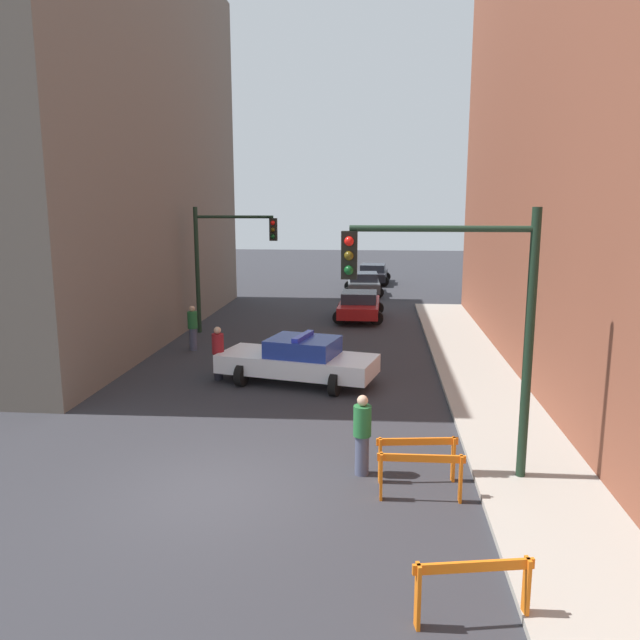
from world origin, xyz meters
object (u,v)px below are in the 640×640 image
at_px(pedestrian_sidewalk, 362,434).
at_px(barrier_mid, 473,582).
at_px(parked_car_far, 373,274).
at_px(traffic_light_near, 467,303).
at_px(police_car, 299,360).
at_px(traffic_light_far, 223,252).
at_px(pedestrian_corner, 193,327).
at_px(parked_car_mid, 363,283).
at_px(barrier_back, 421,469).
at_px(pedestrian_crossing, 218,352).
at_px(barrier_corner, 417,452).
at_px(parked_car_near, 359,305).

bearing_deg(pedestrian_sidewalk, barrier_mid, -129.13).
distance_m(parked_car_far, barrier_mid, 34.29).
height_order(traffic_light_near, police_car, traffic_light_near).
relative_size(police_car, barrier_mid, 3.17).
xyz_separation_m(traffic_light_far, pedestrian_corner, (-0.42, -3.12, -2.54)).
bearing_deg(parked_car_far, pedestrian_corner, -105.01).
height_order(police_car, parked_car_far, police_car).
relative_size(parked_car_mid, barrier_back, 2.74).
height_order(traffic_light_near, parked_car_mid, traffic_light_near).
height_order(pedestrian_crossing, pedestrian_sidewalk, same).
xyz_separation_m(pedestrian_crossing, barrier_mid, (6.15, -10.85, -0.24)).
relative_size(pedestrian_corner, barrier_mid, 1.05).
bearing_deg(parked_car_mid, pedestrian_sidewalk, -91.45).
distance_m(pedestrian_sidewalk, barrier_back, 1.53).
bearing_deg(pedestrian_corner, parked_car_far, 179.22).
distance_m(traffic_light_near, barrier_corner, 3.05).
height_order(traffic_light_near, parked_car_far, traffic_light_near).
bearing_deg(pedestrian_crossing, traffic_light_far, -139.61).
distance_m(pedestrian_corner, barrier_corner, 12.86).
distance_m(police_car, parked_car_mid, 18.59).
bearing_deg(barrier_mid, barrier_corner, 96.41).
xyz_separation_m(police_car, pedestrian_crossing, (-2.52, 0.17, 0.14)).
height_order(parked_car_mid, pedestrian_sidewalk, pedestrian_sidewalk).
bearing_deg(traffic_light_far, parked_car_far, 70.12).
xyz_separation_m(traffic_light_near, police_car, (-4.02, 6.31, -2.81)).
distance_m(traffic_light_near, parked_car_mid, 25.13).
distance_m(traffic_light_far, barrier_corner, 15.53).
xyz_separation_m(parked_car_mid, barrier_mid, (2.15, -29.21, -0.06)).
xyz_separation_m(parked_car_far, barrier_corner, (1.18, -30.06, -0.06)).
height_order(pedestrian_sidewalk, barrier_mid, pedestrian_sidewalk).
xyz_separation_m(police_car, parked_car_far, (1.98, 23.56, -0.05)).
bearing_deg(barrier_mid, parked_car_near, 95.75).
height_order(pedestrian_crossing, pedestrian_corner, same).
height_order(police_car, barrier_corner, police_car).
distance_m(pedestrian_sidewalk, barrier_corner, 1.13).
relative_size(parked_car_mid, parked_car_far, 1.00).
bearing_deg(traffic_light_far, barrier_back, -63.30).
bearing_deg(pedestrian_sidewalk, parked_car_mid, 32.99).
relative_size(pedestrian_corner, barrier_back, 1.04).
distance_m(parked_car_mid, barrier_mid, 29.29).
bearing_deg(parked_car_near, traffic_light_near, -80.70).
xyz_separation_m(traffic_light_far, parked_car_near, (5.49, 3.60, -2.72)).
relative_size(pedestrian_crossing, barrier_back, 1.04).
distance_m(parked_car_near, parked_car_far, 12.97).
xyz_separation_m(pedestrian_sidewalk, barrier_back, (1.10, -1.04, -0.24)).
distance_m(police_car, barrier_back, 7.96).
bearing_deg(pedestrian_crossing, barrier_back, 65.44).
bearing_deg(pedestrian_sidewalk, barrier_back, -101.70).
bearing_deg(parked_car_far, barrier_mid, -84.20).
xyz_separation_m(parked_car_far, pedestrian_sidewalk, (0.10, -29.82, 0.19)).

